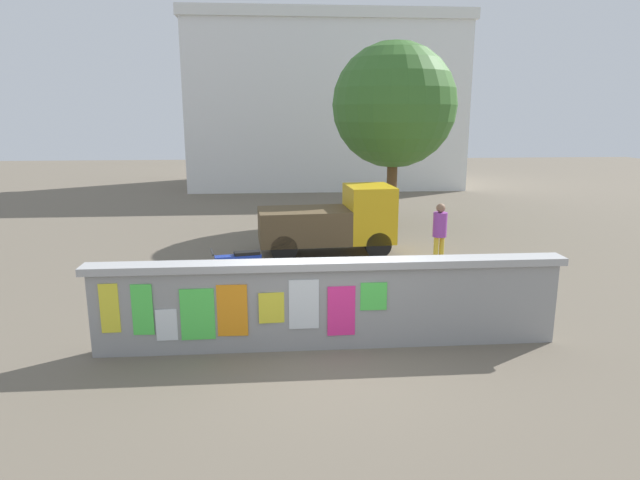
{
  "coord_description": "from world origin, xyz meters",
  "views": [
    {
      "loc": [
        -0.84,
        -8.41,
        3.76
      ],
      "look_at": [
        0.07,
        2.67,
        1.19
      ],
      "focal_mm": 30.86,
      "sensor_mm": 36.0,
      "label": 1
    }
  ],
  "objects_px": {
    "bicycle_near": "(339,297)",
    "person_walking": "(440,229)",
    "auto_rickshaw_truck": "(333,221)",
    "motorcycle": "(240,267)",
    "tree_roadside": "(394,105)"
  },
  "relations": [
    {
      "from": "bicycle_near",
      "to": "person_walking",
      "type": "height_order",
      "value": "person_walking"
    },
    {
      "from": "person_walking",
      "to": "bicycle_near",
      "type": "bearing_deg",
      "value": -132.82
    },
    {
      "from": "auto_rickshaw_truck",
      "to": "person_walking",
      "type": "height_order",
      "value": "auto_rickshaw_truck"
    },
    {
      "from": "auto_rickshaw_truck",
      "to": "bicycle_near",
      "type": "bearing_deg",
      "value": -94.76
    },
    {
      "from": "motorcycle",
      "to": "auto_rickshaw_truck",
      "type": "bearing_deg",
      "value": 50.46
    },
    {
      "from": "motorcycle",
      "to": "person_walking",
      "type": "bearing_deg",
      "value": 13.98
    },
    {
      "from": "motorcycle",
      "to": "tree_roadside",
      "type": "distance_m",
      "value": 8.95
    },
    {
      "from": "auto_rickshaw_truck",
      "to": "bicycle_near",
      "type": "relative_size",
      "value": 2.24
    },
    {
      "from": "bicycle_near",
      "to": "tree_roadside",
      "type": "bearing_deg",
      "value": 71.91
    },
    {
      "from": "motorcycle",
      "to": "bicycle_near",
      "type": "distance_m",
      "value": 2.71
    },
    {
      "from": "bicycle_near",
      "to": "person_walking",
      "type": "bearing_deg",
      "value": 47.18
    },
    {
      "from": "auto_rickshaw_truck",
      "to": "motorcycle",
      "type": "bearing_deg",
      "value": -129.54
    },
    {
      "from": "bicycle_near",
      "to": "motorcycle",
      "type": "bearing_deg",
      "value": 136.23
    },
    {
      "from": "person_walking",
      "to": "motorcycle",
      "type": "bearing_deg",
      "value": -166.02
    },
    {
      "from": "auto_rickshaw_truck",
      "to": "tree_roadside",
      "type": "height_order",
      "value": "tree_roadside"
    }
  ]
}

